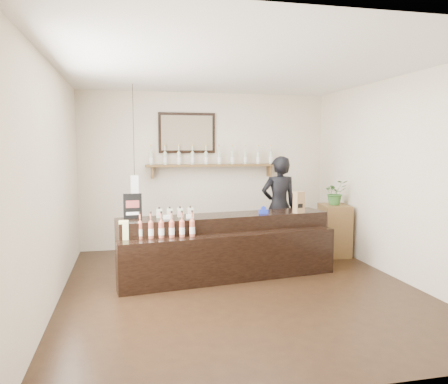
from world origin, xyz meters
The scene contains 10 objects.
ground centered at (0.00, 0.00, 0.00)m, with size 5.00×5.00×0.00m, color black.
room_shell centered at (0.00, 0.00, 1.70)m, with size 5.00×5.00×5.00m.
back_wall_decor centered at (-0.16, 2.37, 1.76)m, with size 2.66×0.96×1.69m.
counter centered at (-0.05, 0.59, 0.40)m, with size 3.12×1.22×1.01m.
promo_sign centered at (-1.35, 0.63, 1.03)m, with size 0.25×0.04×0.35m.
paper_bag centered at (1.06, 0.64, 1.02)m, with size 0.17×0.15×0.32m.
tape_dispenser centered at (0.53, 0.68, 0.90)m, with size 0.14×0.07×0.11m.
side_cabinet centered at (2.00, 1.34, 0.43)m, with size 0.51×0.65×0.86m.
potted_plant centered at (2.00, 1.34, 1.07)m, with size 0.38×0.33×0.42m, color #2F6127.
shopkeeper centered at (1.08, 1.55, 0.95)m, with size 0.69×0.45×1.90m, color black.
Camera 1 is at (-1.40, -5.37, 1.84)m, focal length 35.00 mm.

